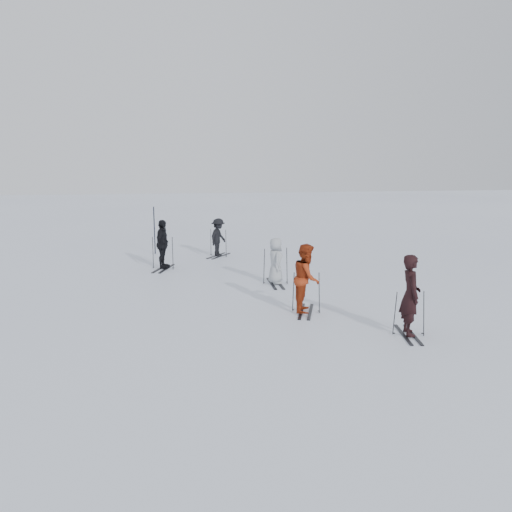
{
  "coord_description": "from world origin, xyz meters",
  "views": [
    {
      "loc": [
        -3.31,
        -15.7,
        4.09
      ],
      "look_at": [
        0.0,
        1.0,
        1.0
      ],
      "focal_mm": 35.0,
      "sensor_mm": 36.0,
      "label": 1
    }
  ],
  "objects_px": {
    "skier_uphill_left": "(163,245)",
    "piste_marker": "(154,230)",
    "skier_near_dark": "(410,296)",
    "skier_red": "(306,279)",
    "skier_grey": "(276,261)",
    "skier_uphill_far": "(218,238)"
  },
  "relations": [
    {
      "from": "skier_red",
      "to": "piste_marker",
      "type": "height_order",
      "value": "piste_marker"
    },
    {
      "from": "skier_red",
      "to": "skier_grey",
      "type": "xyz_separation_m",
      "value": [
        -0.05,
        3.5,
        -0.16
      ]
    },
    {
      "from": "skier_uphill_left",
      "to": "skier_uphill_far",
      "type": "bearing_deg",
      "value": -26.52
    },
    {
      "from": "skier_uphill_left",
      "to": "piste_marker",
      "type": "bearing_deg",
      "value": 24.91
    },
    {
      "from": "skier_uphill_far",
      "to": "piste_marker",
      "type": "height_order",
      "value": "piste_marker"
    },
    {
      "from": "skier_uphill_far",
      "to": "skier_grey",
      "type": "bearing_deg",
      "value": -132.04
    },
    {
      "from": "skier_red",
      "to": "skier_grey",
      "type": "height_order",
      "value": "skier_red"
    },
    {
      "from": "skier_near_dark",
      "to": "skier_red",
      "type": "height_order",
      "value": "skier_near_dark"
    },
    {
      "from": "skier_near_dark",
      "to": "skier_grey",
      "type": "bearing_deg",
      "value": 30.96
    },
    {
      "from": "skier_grey",
      "to": "skier_uphill_left",
      "type": "relative_size",
      "value": 0.82
    },
    {
      "from": "skier_near_dark",
      "to": "skier_uphill_far",
      "type": "distance_m",
      "value": 12.14
    },
    {
      "from": "skier_near_dark",
      "to": "skier_red",
      "type": "bearing_deg",
      "value": 51.14
    },
    {
      "from": "skier_uphill_left",
      "to": "skier_near_dark",
      "type": "bearing_deg",
      "value": -128.29
    },
    {
      "from": "skier_grey",
      "to": "piste_marker",
      "type": "bearing_deg",
      "value": 34.21
    },
    {
      "from": "skier_red",
      "to": "skier_grey",
      "type": "distance_m",
      "value": 3.5
    },
    {
      "from": "skier_red",
      "to": "skier_uphill_far",
      "type": "bearing_deg",
      "value": 29.05
    },
    {
      "from": "skier_red",
      "to": "skier_uphill_left",
      "type": "xyz_separation_m",
      "value": [
        -3.88,
        6.91,
        0.01
      ]
    },
    {
      "from": "skier_grey",
      "to": "skier_uphill_far",
      "type": "height_order",
      "value": "skier_uphill_far"
    },
    {
      "from": "skier_grey",
      "to": "skier_uphill_far",
      "type": "bearing_deg",
      "value": 16.2
    },
    {
      "from": "skier_uphill_left",
      "to": "skier_red",
      "type": "bearing_deg",
      "value": -130.82
    },
    {
      "from": "skier_uphill_left",
      "to": "piste_marker",
      "type": "xyz_separation_m",
      "value": [
        -0.32,
        3.62,
        0.13
      ]
    },
    {
      "from": "skier_near_dark",
      "to": "skier_grey",
      "type": "distance_m",
      "value": 6.19
    }
  ]
}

